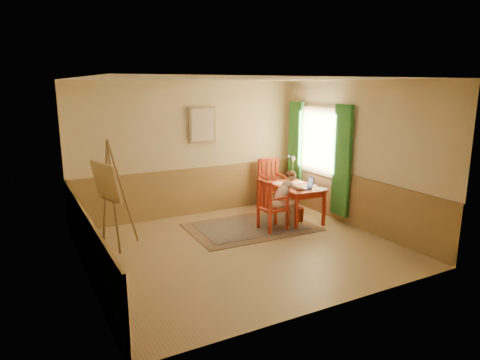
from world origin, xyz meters
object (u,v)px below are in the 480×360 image
laptop (305,186)px  easel (108,185)px  chair_left (271,205)px  figure (285,197)px  chair_back (271,184)px  table (296,190)px

laptop → easel: easel is taller
chair_left → easel: bearing=169.8°
chair_left → figure: size_ratio=0.89×
chair_back → laptop: bearing=-92.7°
chair_back → laptop: 1.33m
figure → chair_back: bearing=68.5°
chair_left → laptop: (0.79, 0.02, 0.27)m
chair_back → figure: bearing=-111.5°
table → chair_back: 1.01m
easel → laptop: bearing=-7.7°
chair_left → easel: (-2.85, 0.51, 0.61)m
table → chair_left: (-0.80, -0.32, -0.14)m
figure → easel: 3.26m
table → figure: 0.55m
figure → laptop: (0.45, -0.00, 0.15)m
table → figure: figure is taller
table → easel: bearing=177.1°
table → laptop: 0.33m
chair_left → figure: bearing=3.8°
easel → table: bearing=-2.9°
table → laptop: laptop is taller
chair_left → figure: figure is taller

